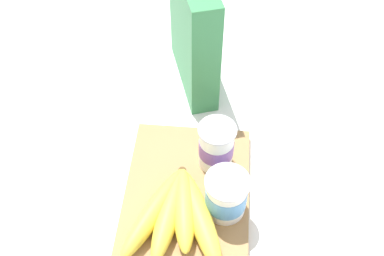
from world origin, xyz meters
TOP-DOWN VIEW (x-y plane):
  - ground_plane at (0.00, 0.00)m, footprint 2.40×2.40m
  - cutting_board at (0.00, 0.00)m, footprint 0.30×0.21m
  - cereal_box at (-0.31, -0.01)m, footprint 0.22×0.12m
  - yogurt_cup_front at (-0.07, 0.05)m, footprint 0.07×0.07m
  - yogurt_cup_back at (0.02, 0.07)m, footprint 0.07×0.07m
  - banana_bunch at (0.05, -0.01)m, footprint 0.19×0.18m

SIDE VIEW (x-z plane):
  - ground_plane at x=0.00m, z-range 0.00..0.00m
  - cutting_board at x=0.00m, z-range 0.00..0.02m
  - banana_bunch at x=0.05m, z-range 0.02..0.06m
  - yogurt_cup_back at x=0.02m, z-range 0.02..0.10m
  - yogurt_cup_front at x=-0.07m, z-range 0.02..0.11m
  - cereal_box at x=-0.31m, z-range 0.00..0.25m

